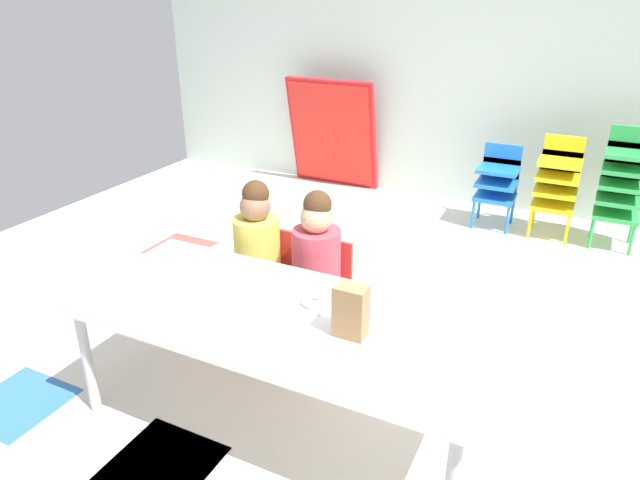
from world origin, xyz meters
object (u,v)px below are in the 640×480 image
Objects in this scene: seated_child_middle_seat at (317,256)px; paper_bag_brown at (351,311)px; seated_child_near_camera at (258,244)px; kid_chair_yellow_stack at (557,181)px; donut_powdered_on_plate at (314,300)px; folded_activity_table at (332,134)px; kid_chair_green_stack at (623,182)px; paper_plate_near_edge at (314,304)px; kid_chair_blue_stack at (498,180)px; craft_table at (282,321)px.

seated_child_middle_seat is 4.17× the size of paper_bag_brown.
seated_child_near_camera is at bearing 180.00° from seated_child_middle_seat.
kid_chair_yellow_stack is 2.89m from donut_powdered_on_plate.
seated_child_near_camera is 2.69m from folded_activity_table.
kid_chair_yellow_stack is 0.87× the size of kid_chair_green_stack.
kid_chair_green_stack is 3.04m from paper_plate_near_edge.
kid_chair_blue_stack is at bearing 83.58° from donut_powdered_on_plate.
kid_chair_yellow_stack is at bearing -8.48° from folded_activity_table.
kid_chair_yellow_stack is 2.98m from paper_bag_brown.
craft_table is 0.81m from seated_child_near_camera.
seated_child_near_camera is 0.81m from donut_powdered_on_plate.
seated_child_near_camera is at bearing 139.88° from donut_powdered_on_plate.
seated_child_middle_seat is at bearing 125.82° from paper_bag_brown.
kid_chair_blue_stack is 0.85× the size of kid_chair_yellow_stack.
kid_chair_green_stack reaches higher than kid_chair_yellow_stack.
kid_chair_green_stack is at bearing 66.24° from donut_powdered_on_plate.
kid_chair_blue_stack reaches higher than paper_plate_near_edge.
seated_child_near_camera is 1.15× the size of kid_chair_yellow_stack.
folded_activity_table reaches higher than seated_child_middle_seat.
donut_powdered_on_plate is at bearing 0.00° from paper_plate_near_edge.
paper_plate_near_edge is (1.36, -3.10, 0.06)m from folded_activity_table.
paper_plate_near_edge is at bearing -113.76° from kid_chair_green_stack.
paper_plate_near_edge is at bearing -105.45° from kid_chair_yellow_stack.
folded_activity_table reaches higher than donut_powdered_on_plate.
kid_chair_blue_stack reaches higher than donut_powdered_on_plate.
seated_child_middle_seat is (-0.14, 0.63, 0.01)m from craft_table.
kid_chair_blue_stack is at bearing 83.58° from paper_plate_near_edge.
donut_powdered_on_plate is (0.00, 0.00, 0.02)m from paper_plate_near_edge.
seated_child_middle_seat is 2.70m from kid_chair_green_stack.
kid_chair_green_stack is 2.61m from folded_activity_table.
craft_table is at bearing -77.44° from seated_child_middle_seat.
paper_bag_brown is 1.22× the size of paper_plate_near_edge.
paper_plate_near_edge is (-0.24, 0.14, -0.11)m from paper_bag_brown.
kid_chair_yellow_stack is 3.64× the size of paper_bag_brown.
seated_child_near_camera is 0.84× the size of folded_activity_table.
paper_plate_near_edge is at bearing -65.01° from seated_child_middle_seat.
craft_table is 0.64m from seated_child_middle_seat.
craft_table is 2.04× the size of seated_child_near_camera.
kid_chair_yellow_stack is 2.89m from paper_plate_near_edge.
kid_chair_green_stack is at bearing 0.05° from kid_chair_blue_stack.
kid_chair_yellow_stack is 2.16m from folded_activity_table.
craft_table is 16.02× the size of donut_powdered_on_plate.
paper_bag_brown is (-0.53, -2.93, 0.25)m from kid_chair_yellow_stack.
seated_child_middle_seat is at bearing -122.92° from kid_chair_green_stack.
paper_plate_near_edge is at bearing -40.12° from seated_child_near_camera.
donut_powdered_on_plate reaches higher than craft_table.
kid_chair_blue_stack is at bearing -179.94° from kid_chair_yellow_stack.
kid_chair_green_stack reaches higher than donut_powdered_on_plate.
kid_chair_blue_stack is 0.63× the size of folded_activity_table.
folded_activity_table reaches higher than kid_chair_green_stack.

